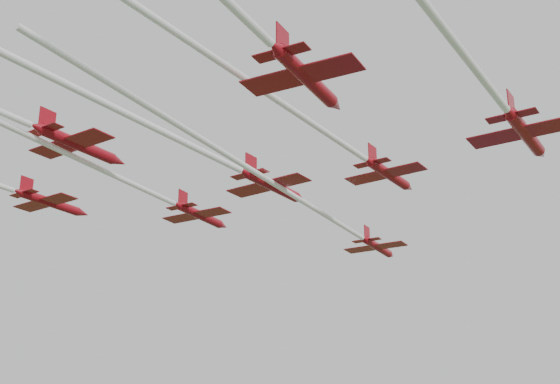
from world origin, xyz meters
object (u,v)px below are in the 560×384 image
(jet_row2_left, at_px, (131,183))
(jet_row3_right, at_px, (450,37))
(jet_row3_mid, at_px, (155,128))
(jet_row2_right, at_px, (335,139))
(jet_lead, at_px, (312,207))
(jet_row4_right, at_px, (235,9))

(jet_row2_left, xyz_separation_m, jet_row3_right, (36.70, -19.75, -1.58))
(jet_row3_mid, distance_m, jet_row3_right, 26.30)
(jet_row2_left, bearing_deg, jet_row3_mid, -43.18)
(jet_row2_right, bearing_deg, jet_lead, 133.07)
(jet_row3_mid, bearing_deg, jet_row3_right, 0.87)
(jet_row2_left, relative_size, jet_row3_mid, 0.82)
(jet_row2_right, xyz_separation_m, jet_row3_mid, (-11.90, -12.80, -2.35))
(jet_row3_mid, bearing_deg, jet_lead, 88.80)
(jet_lead, height_order, jet_row2_right, jet_row2_right)
(jet_row2_right, relative_size, jet_row3_mid, 0.77)
(jet_lead, distance_m, jet_row2_left, 19.31)
(jet_lead, xyz_separation_m, jet_row2_right, (5.89, -10.03, 2.84))
(jet_lead, relative_size, jet_row3_right, 0.95)
(jet_row2_right, xyz_separation_m, jet_row3_right, (13.76, -18.57, -2.49))
(jet_row2_right, height_order, jet_row3_mid, jet_row2_right)
(jet_row3_mid, bearing_deg, jet_row2_right, 60.63)
(jet_row3_mid, height_order, jet_row4_right, jet_row4_right)
(jet_row3_mid, bearing_deg, jet_row4_right, -30.11)
(jet_row2_right, bearing_deg, jet_row2_left, -170.30)
(jet_row3_mid, relative_size, jet_row3_right, 0.94)
(jet_row2_right, bearing_deg, jet_row3_right, -40.84)
(jet_row3_right, xyz_separation_m, jet_row4_right, (-12.62, -6.67, 1.10))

